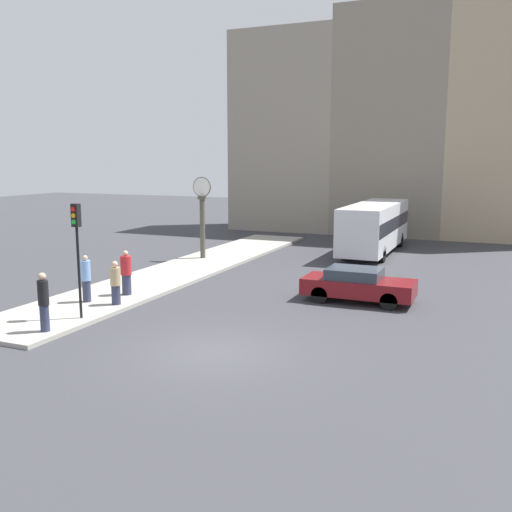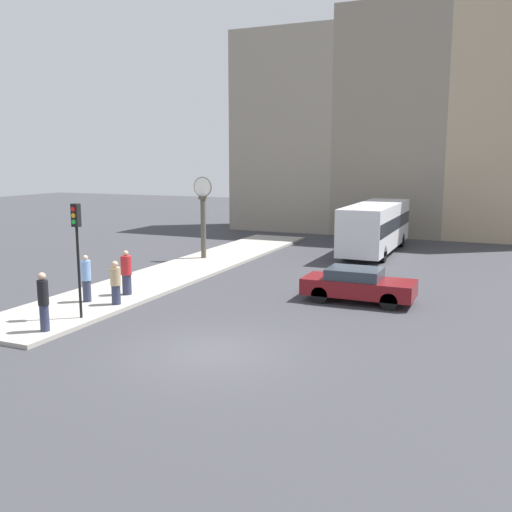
{
  "view_description": "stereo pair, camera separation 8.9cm",
  "coord_description": "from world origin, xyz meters",
  "px_view_note": "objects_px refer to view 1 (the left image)",
  "views": [
    {
      "loc": [
        7.22,
        -13.81,
        5.41
      ],
      "look_at": [
        -0.94,
        5.32,
        1.87
      ],
      "focal_mm": 40.0,
      "sensor_mm": 36.0,
      "label": 1
    },
    {
      "loc": [
        7.3,
        -13.77,
        5.41
      ],
      "look_at": [
        -0.94,
        5.32,
        1.87
      ],
      "focal_mm": 40.0,
      "sensor_mm": 36.0,
      "label": 2
    }
  ],
  "objects_px": {
    "traffic_light_near": "(77,237)",
    "street_clock": "(202,216)",
    "pedestrian_tan_coat": "(116,283)",
    "bus_distant": "(375,225)",
    "pedestrian_black_jacket": "(44,302)",
    "sedan_car": "(358,284)",
    "pedestrian_red_top": "(126,273)",
    "pedestrian_blue_stripe": "(86,279)"
  },
  "relations": [
    {
      "from": "bus_distant",
      "to": "pedestrian_blue_stripe",
      "type": "xyz_separation_m",
      "value": [
        -7.42,
        -16.38,
        -0.62
      ]
    },
    {
      "from": "traffic_light_near",
      "to": "pedestrian_tan_coat",
      "type": "relative_size",
      "value": 2.38
    },
    {
      "from": "street_clock",
      "to": "pedestrian_black_jacket",
      "type": "distance_m",
      "value": 13.92
    },
    {
      "from": "pedestrian_red_top",
      "to": "pedestrian_tan_coat",
      "type": "relative_size",
      "value": 1.09
    },
    {
      "from": "traffic_light_near",
      "to": "pedestrian_tan_coat",
      "type": "xyz_separation_m",
      "value": [
        -0.03,
        1.96,
        -1.95
      ]
    },
    {
      "from": "traffic_light_near",
      "to": "street_clock",
      "type": "height_order",
      "value": "street_clock"
    },
    {
      "from": "bus_distant",
      "to": "pedestrian_red_top",
      "type": "xyz_separation_m",
      "value": [
        -6.72,
        -14.85,
        -0.63
      ]
    },
    {
      "from": "pedestrian_red_top",
      "to": "street_clock",
      "type": "bearing_deg",
      "value": 98.48
    },
    {
      "from": "bus_distant",
      "to": "pedestrian_blue_stripe",
      "type": "distance_m",
      "value": 17.99
    },
    {
      "from": "traffic_light_near",
      "to": "pedestrian_blue_stripe",
      "type": "height_order",
      "value": "traffic_light_near"
    },
    {
      "from": "sedan_car",
      "to": "pedestrian_blue_stripe",
      "type": "relative_size",
      "value": 2.39
    },
    {
      "from": "pedestrian_blue_stripe",
      "to": "sedan_car",
      "type": "bearing_deg",
      "value": 26.19
    },
    {
      "from": "sedan_car",
      "to": "pedestrian_tan_coat",
      "type": "bearing_deg",
      "value": -150.84
    },
    {
      "from": "traffic_light_near",
      "to": "pedestrian_blue_stripe",
      "type": "xyz_separation_m",
      "value": [
        -1.29,
        1.87,
        -1.87
      ]
    },
    {
      "from": "bus_distant",
      "to": "traffic_light_near",
      "type": "relative_size",
      "value": 2.47
    },
    {
      "from": "sedan_car",
      "to": "pedestrian_red_top",
      "type": "bearing_deg",
      "value": -160.59
    },
    {
      "from": "sedan_car",
      "to": "street_clock",
      "type": "distance_m",
      "value": 11.47
    },
    {
      "from": "traffic_light_near",
      "to": "pedestrian_blue_stripe",
      "type": "distance_m",
      "value": 2.94
    },
    {
      "from": "traffic_light_near",
      "to": "pedestrian_black_jacket",
      "type": "bearing_deg",
      "value": -90.44
    },
    {
      "from": "bus_distant",
      "to": "traffic_light_near",
      "type": "distance_m",
      "value": 19.29
    },
    {
      "from": "pedestrian_blue_stripe",
      "to": "pedestrian_red_top",
      "type": "bearing_deg",
      "value": 65.5
    },
    {
      "from": "bus_distant",
      "to": "pedestrian_black_jacket",
      "type": "relative_size",
      "value": 5.13
    },
    {
      "from": "bus_distant",
      "to": "pedestrian_tan_coat",
      "type": "height_order",
      "value": "bus_distant"
    },
    {
      "from": "traffic_light_near",
      "to": "street_clock",
      "type": "bearing_deg",
      "value": 98.87
    },
    {
      "from": "traffic_light_near",
      "to": "pedestrian_blue_stripe",
      "type": "bearing_deg",
      "value": 124.58
    },
    {
      "from": "street_clock",
      "to": "traffic_light_near",
      "type": "bearing_deg",
      "value": -81.13
    },
    {
      "from": "traffic_light_near",
      "to": "pedestrian_tan_coat",
      "type": "height_order",
      "value": "traffic_light_near"
    },
    {
      "from": "bus_distant",
      "to": "street_clock",
      "type": "relative_size",
      "value": 2.18
    },
    {
      "from": "bus_distant",
      "to": "traffic_light_near",
      "type": "xyz_separation_m",
      "value": [
        -6.13,
        -18.24,
        1.25
      ]
    },
    {
      "from": "pedestrian_red_top",
      "to": "pedestrian_black_jacket",
      "type": "bearing_deg",
      "value": -83.46
    },
    {
      "from": "traffic_light_near",
      "to": "street_clock",
      "type": "relative_size",
      "value": 0.88
    },
    {
      "from": "sedan_car",
      "to": "bus_distant",
      "type": "bearing_deg",
      "value": 98.53
    },
    {
      "from": "sedan_car",
      "to": "pedestrian_blue_stripe",
      "type": "bearing_deg",
      "value": -153.81
    },
    {
      "from": "traffic_light_near",
      "to": "pedestrian_tan_coat",
      "type": "bearing_deg",
      "value": 90.86
    },
    {
      "from": "street_clock",
      "to": "pedestrian_red_top",
      "type": "bearing_deg",
      "value": -81.52
    },
    {
      "from": "traffic_light_near",
      "to": "pedestrian_black_jacket",
      "type": "xyz_separation_m",
      "value": [
        -0.01,
        -1.64,
        -1.8
      ]
    },
    {
      "from": "bus_distant",
      "to": "street_clock",
      "type": "bearing_deg",
      "value": -142.48
    },
    {
      "from": "pedestrian_blue_stripe",
      "to": "street_clock",
      "type": "bearing_deg",
      "value": 93.36
    },
    {
      "from": "sedan_car",
      "to": "traffic_light_near",
      "type": "bearing_deg",
      "value": -141.06
    },
    {
      "from": "bus_distant",
      "to": "pedestrian_red_top",
      "type": "bearing_deg",
      "value": -114.35
    },
    {
      "from": "bus_distant",
      "to": "pedestrian_red_top",
      "type": "distance_m",
      "value": 16.31
    },
    {
      "from": "pedestrian_black_jacket",
      "to": "sedan_car",
      "type": "bearing_deg",
      "value": 45.4
    }
  ]
}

